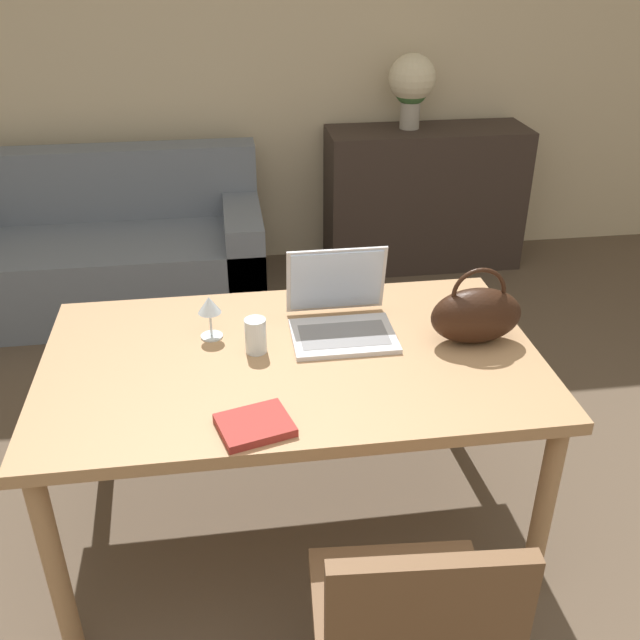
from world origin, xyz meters
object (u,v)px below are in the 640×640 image
at_px(laptop, 340,309).
at_px(wine_glass, 209,308).
at_px(drinking_glass, 256,336).
at_px(couch, 101,255).
at_px(chair, 411,631).
at_px(handbag, 476,315).
at_px(flower_vase, 412,83).

bearing_deg(laptop, wine_glass, -179.57).
bearing_deg(laptop, drinking_glass, -158.36).
height_order(couch, laptop, laptop).
distance_m(chair, handbag, 0.99).
bearing_deg(couch, flower_vase, 9.37).
distance_m(wine_glass, flower_vase, 2.39).
distance_m(couch, laptop, 2.11).
bearing_deg(drinking_glass, handbag, -2.87).
distance_m(wine_glass, handbag, 0.85).
bearing_deg(wine_glass, flower_vase, 60.25).
distance_m(laptop, flower_vase, 2.21).
height_order(wine_glass, flower_vase, flower_vase).
xyz_separation_m(couch, flower_vase, (1.81, 0.30, 0.82)).
bearing_deg(wine_glass, drinking_glass, -38.50).
bearing_deg(wine_glass, couch, 109.68).
bearing_deg(wine_glass, handbag, -9.84).
relative_size(chair, flower_vase, 2.02).
relative_size(laptop, wine_glass, 2.28).
height_order(laptop, drinking_glass, laptop).
bearing_deg(handbag, wine_glass, 170.16).
height_order(laptop, flower_vase, flower_vase).
height_order(chair, flower_vase, flower_vase).
distance_m(drinking_glass, wine_glass, 0.18).
xyz_separation_m(chair, flower_vase, (0.75, 3.04, 0.63)).
bearing_deg(chair, drinking_glass, 112.40).
distance_m(chair, couch, 2.95).
bearing_deg(laptop, couch, 120.90).
bearing_deg(drinking_glass, couch, 112.31).
distance_m(laptop, handbag, 0.44).
relative_size(couch, drinking_glass, 15.72).
bearing_deg(flower_vase, laptop, -110.15).
height_order(couch, flower_vase, flower_vase).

